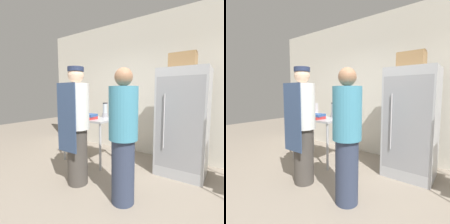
% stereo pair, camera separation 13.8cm
% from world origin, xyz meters
% --- Properties ---
extents(ground_plane, '(14.00, 14.00, 0.00)m').
position_xyz_m(ground_plane, '(0.00, 0.00, 0.00)').
color(ground_plane, gray).
extents(back_wall, '(6.40, 0.12, 3.08)m').
position_xyz_m(back_wall, '(0.00, 2.25, 1.54)').
color(back_wall, silver).
rests_on(back_wall, ground_plane).
extents(refrigerator, '(0.78, 0.68, 1.80)m').
position_xyz_m(refrigerator, '(0.70, 1.58, 0.90)').
color(refrigerator, '#ADAFB5').
rests_on(refrigerator, ground_plane).
extents(prep_counter, '(1.03, 0.66, 0.90)m').
position_xyz_m(prep_counter, '(-1.01, 1.17, 0.78)').
color(prep_counter, '#ADAFB5').
rests_on(prep_counter, ground_plane).
extents(donut_box, '(0.25, 0.24, 0.29)m').
position_xyz_m(donut_box, '(-1.31, 1.22, 0.94)').
color(donut_box, white).
rests_on(donut_box, prep_counter).
extents(blender_pitcher, '(0.12, 0.12, 0.30)m').
position_xyz_m(blender_pitcher, '(-0.79, 1.38, 1.03)').
color(blender_pitcher, '#99999E').
rests_on(blender_pitcher, prep_counter).
extents(binder_stack, '(0.33, 0.27, 0.10)m').
position_xyz_m(binder_stack, '(-0.92, 1.00, 0.94)').
color(binder_stack, '#B72D2D').
rests_on(binder_stack, prep_counter).
extents(cardboard_storage_box, '(0.42, 0.31, 0.28)m').
position_xyz_m(cardboard_storage_box, '(0.65, 1.64, 1.94)').
color(cardboard_storage_box, '#937047').
rests_on(cardboard_storage_box, refrigerator).
extents(person_baker, '(0.38, 0.39, 1.77)m').
position_xyz_m(person_baker, '(-0.54, 0.32, 0.92)').
color(person_baker, '#47423D').
rests_on(person_baker, ground_plane).
extents(person_customer, '(0.36, 0.36, 1.70)m').
position_xyz_m(person_customer, '(0.28, 0.31, 0.87)').
color(person_customer, '#333D56').
rests_on(person_customer, ground_plane).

